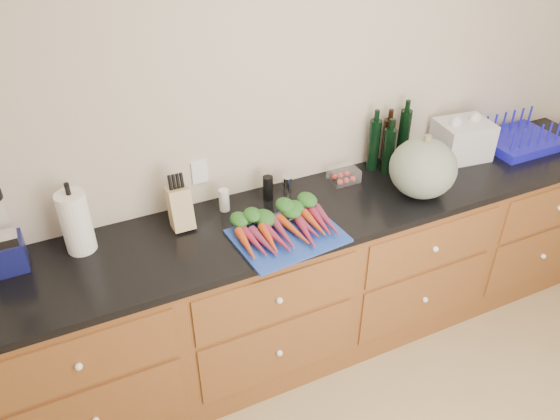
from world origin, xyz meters
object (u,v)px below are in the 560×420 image
squash (423,168)px  knife_block (180,208)px  tomato_box (344,175)px  blender_appliance (0,236)px  paper_towel (76,222)px  cutting_board (288,236)px  carrots (283,225)px  dish_rack (519,139)px

squash → knife_block: squash is taller
squash → tomato_box: bearing=135.7°
blender_appliance → paper_towel: 0.30m
cutting_board → squash: squash is taller
carrots → paper_towel: (-0.89, 0.28, 0.11)m
dish_rack → blender_appliance: bearing=178.4°
carrots → blender_appliance: size_ratio=1.20×
squash → paper_towel: (-1.68, 0.27, -0.01)m
squash → cutting_board: bearing=-176.7°
cutting_board → paper_towel: size_ratio=1.67×
dish_rack → carrots: bearing=-173.4°
squash → dish_rack: size_ratio=0.78×
cutting_board → tomato_box: 0.60m
carrots → dish_rack: dish_rack is taller
paper_towel → dish_rack: bearing=-1.8°
cutting_board → squash: 0.81m
carrots → squash: size_ratio=1.33×
paper_towel → dish_rack: size_ratio=0.66×
cutting_board → paper_towel: 0.95m
blender_appliance → dish_rack: 2.87m
blender_appliance → dish_rack: size_ratio=0.86×
cutting_board → carrots: carrots is taller
carrots → squash: (0.79, 0.00, 0.12)m
tomato_box → dish_rack: size_ratio=0.34×
knife_block → tomato_box: knife_block is taller
carrots → paper_towel: 0.93m
paper_towel → knife_block: 0.47m
knife_block → tomato_box: 0.92m
cutting_board → knife_block: bearing=144.5°
paper_towel → squash: bearing=-9.3°
squash → blender_appliance: size_ratio=0.90×
cutting_board → carrots: 0.06m
tomato_box → knife_block: bearing=-178.1°
knife_block → cutting_board: bearing=-35.5°
paper_towel → dish_rack: 2.57m
squash → paper_towel: squash is taller
carrots → tomato_box: size_ratio=3.04×
dish_rack → knife_block: bearing=178.4°
cutting_board → paper_towel: paper_towel is taller
blender_appliance → carrots: bearing=-13.0°
blender_appliance → tomato_box: blender_appliance is taller
carrots → knife_block: (-0.42, 0.26, 0.06)m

